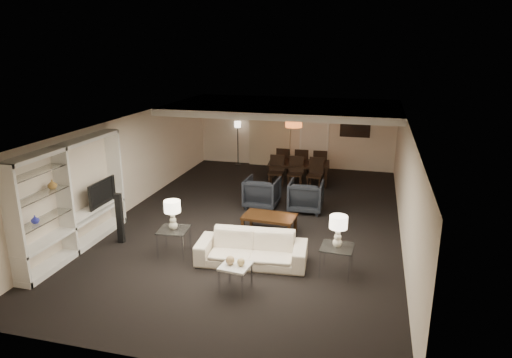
{
  "coord_description": "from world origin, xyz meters",
  "views": [
    {
      "loc": [
        2.71,
        -10.4,
        4.31
      ],
      "look_at": [
        0.0,
        0.0,
        1.1
      ],
      "focal_mm": 32.0,
      "sensor_mm": 36.0,
      "label": 1
    }
  ],
  "objects": [
    {
      "name": "chair_fl",
      "position": [
        -0.1,
        4.09,
        0.5
      ],
      "size": [
        0.48,
        0.48,
        1.0
      ],
      "primitive_type": null,
      "rotation": [
        0.0,
        0.0,
        3.11
      ],
      "color": "black",
      "rests_on": "floor"
    },
    {
      "name": "wall_right",
      "position": [
        3.5,
        0.0,
        1.25
      ],
      "size": [
        0.02,
        11.0,
        2.5
      ],
      "primitive_type": "cube",
      "color": "beige",
      "rests_on": "ground"
    },
    {
      "name": "floor",
      "position": [
        0.0,
        0.0,
        0.0
      ],
      "size": [
        11.0,
        11.0,
        0.0
      ],
      "primitive_type": "plane",
      "color": "black",
      "rests_on": "ground"
    },
    {
      "name": "gold_gourd_a",
      "position": [
        0.4,
        -3.37,
        0.59
      ],
      "size": [
        0.16,
        0.16,
        0.16
      ],
      "primitive_type": "sphere",
      "color": "tan",
      "rests_on": "marble_table"
    },
    {
      "name": "door",
      "position": [
        0.7,
        5.47,
        1.05
      ],
      "size": [
        0.9,
        0.05,
        2.1
      ],
      "primitive_type": "cube",
      "color": "silver",
      "rests_on": "wall_back"
    },
    {
      "name": "dining_table",
      "position": [
        0.5,
        3.44,
        0.34
      ],
      "size": [
        2.02,
        1.26,
        0.67
      ],
      "primitive_type": "imported",
      "rotation": [
        0.0,
        0.0,
        0.1
      ],
      "color": "black",
      "rests_on": "floor"
    },
    {
      "name": "vase_amber",
      "position": [
        -3.31,
        -3.16,
        1.65
      ],
      "size": [
        0.18,
        0.18,
        0.19
      ],
      "primitive_type": "imported",
      "color": "#A87A38",
      "rests_on": "media_unit"
    },
    {
      "name": "sofa",
      "position": [
        0.5,
        -2.27,
        0.32
      ],
      "size": [
        2.28,
        1.05,
        0.65
      ],
      "primitive_type": "imported",
      "rotation": [
        0.0,
        0.0,
        0.08
      ],
      "color": "beige",
      "rests_on": "floor"
    },
    {
      "name": "painting",
      "position": [
        2.1,
        5.46,
        1.55
      ],
      "size": [
        0.95,
        0.04,
        0.65
      ],
      "primitive_type": "cube",
      "color": "#142D38",
      "rests_on": "wall_back"
    },
    {
      "name": "media_unit",
      "position": [
        -3.31,
        -2.6,
        1.18
      ],
      "size": [
        0.38,
        3.4,
        2.35
      ],
      "primitive_type": null,
      "color": "white",
      "rests_on": "wall_left"
    },
    {
      "name": "ceiling_soffit",
      "position": [
        0.0,
        3.5,
        2.4
      ],
      "size": [
        7.0,
        4.0,
        0.2
      ],
      "primitive_type": "cube",
      "color": "silver",
      "rests_on": "ceiling"
    },
    {
      "name": "chair_nm",
      "position": [
        0.5,
        2.79,
        0.5
      ],
      "size": [
        0.48,
        0.48,
        1.0
      ],
      "primitive_type": null,
      "rotation": [
        0.0,
        0.0,
        0.03
      ],
      "color": "black",
      "rests_on": "floor"
    },
    {
      "name": "gold_gourd_b",
      "position": [
        0.6,
        -3.37,
        0.58
      ],
      "size": [
        0.14,
        0.14,
        0.14
      ],
      "primitive_type": "sphere",
      "color": "#D6B671",
      "rests_on": "marble_table"
    },
    {
      "name": "marble_table",
      "position": [
        0.5,
        -3.37,
        0.25
      ],
      "size": [
        0.56,
        0.56,
        0.51
      ],
      "primitive_type": null,
      "rotation": [
        0.0,
        0.0,
        -0.12
      ],
      "color": "white",
      "rests_on": "floor"
    },
    {
      "name": "pendant_light",
      "position": [
        0.3,
        3.5,
        1.92
      ],
      "size": [
        0.52,
        0.52,
        0.24
      ],
      "primitive_type": "cylinder",
      "color": "#D8591E",
      "rests_on": "ceiling_soffit"
    },
    {
      "name": "wall_front",
      "position": [
        0.0,
        -5.5,
        1.25
      ],
      "size": [
        7.0,
        0.02,
        2.5
      ],
      "primitive_type": "cube",
      "color": "beige",
      "rests_on": "ground"
    },
    {
      "name": "side_table_right",
      "position": [
        2.2,
        -2.27,
        0.28
      ],
      "size": [
        0.64,
        0.64,
        0.57
      ],
      "primitive_type": null,
      "rotation": [
        0.0,
        0.0,
        -0.06
      ],
      "color": "white",
      "rests_on": "floor"
    },
    {
      "name": "chair_nl",
      "position": [
        -0.1,
        2.79,
        0.5
      ],
      "size": [
        0.47,
        0.47,
        1.0
      ],
      "primitive_type": null,
      "rotation": [
        0.0,
        0.0,
        0.02
      ],
      "color": "black",
      "rests_on": "floor"
    },
    {
      "name": "armchair_left",
      "position": [
        -0.1,
        1.03,
        0.41
      ],
      "size": [
        0.91,
        0.93,
        0.82
      ],
      "primitive_type": "imported",
      "rotation": [
        0.0,
        0.0,
        3.11
      ],
      "color": "black",
      "rests_on": "floor"
    },
    {
      "name": "table_lamp_right",
      "position": [
        2.2,
        -2.27,
        0.88
      ],
      "size": [
        0.35,
        0.35,
        0.63
      ],
      "primitive_type": null,
      "rotation": [
        0.0,
        0.0,
        0.0
      ],
      "color": "#F2E7CC",
      "rests_on": "side_table_right"
    },
    {
      "name": "armchair_right",
      "position": [
        1.1,
        1.03,
        0.41
      ],
      "size": [
        0.9,
        0.93,
        0.82
      ],
      "primitive_type": "imported",
      "rotation": [
        0.0,
        0.0,
        3.17
      ],
      "color": "black",
      "rests_on": "floor"
    },
    {
      "name": "vase_blue",
      "position": [
        -3.31,
        -3.74,
        1.14
      ],
      "size": [
        0.15,
        0.15,
        0.16
      ],
      "primitive_type": "imported",
      "color": "#292EB3",
      "rests_on": "media_unit"
    },
    {
      "name": "floor_speaker",
      "position": [
        -2.61,
        -2.02,
        0.58
      ],
      "size": [
        0.14,
        0.14,
        1.15
      ],
      "primitive_type": "cube",
      "rotation": [
        0.0,
        0.0,
        0.11
      ],
      "color": "black",
      "rests_on": "floor"
    },
    {
      "name": "wall_back",
      "position": [
        0.0,
        5.5,
        1.25
      ],
      "size": [
        7.0,
        0.02,
        2.5
      ],
      "primitive_type": "cube",
      "color": "beige",
      "rests_on": "ground"
    },
    {
      "name": "ceiling",
      "position": [
        0.0,
        0.0,
        2.5
      ],
      "size": [
        7.0,
        11.0,
        0.02
      ],
      "primitive_type": "cube",
      "color": "silver",
      "rests_on": "ground"
    },
    {
      "name": "television",
      "position": [
        -3.28,
        -1.73,
        1.04
      ],
      "size": [
        1.0,
        0.13,
        0.57
      ],
      "primitive_type": "imported",
      "rotation": [
        0.0,
        0.0,
        1.57
      ],
      "color": "black",
      "rests_on": "media_unit"
    },
    {
      "name": "side_table_left",
      "position": [
        -1.2,
        -2.27,
        0.28
      ],
      "size": [
        0.67,
        0.67,
        0.57
      ],
      "primitive_type": null,
      "rotation": [
        0.0,
        0.0,
        0.11
      ],
      "color": "silver",
      "rests_on": "floor"
    },
    {
      "name": "floor_lamp",
      "position": [
        -2.04,
        5.2,
        0.8
      ],
      "size": [
        0.27,
        0.27,
        1.61
      ],
      "primitive_type": null,
      "rotation": [
        0.0,
        0.0,
        0.2
      ],
      "color": "black",
      "rests_on": "floor"
    },
    {
      "name": "table_lamp_left",
      "position": [
        -1.2,
        -2.27,
        0.88
      ],
      "size": [
        0.36,
        0.36,
        0.63
      ],
      "primitive_type": null,
      "rotation": [
        0.0,
        0.0,
        -0.06
      ],
      "color": "beige",
      "rests_on": "side_table_left"
    },
    {
      "name": "chair_fr",
      "position": [
        1.1,
        4.09,
        0.5
      ],
      "size": [
        0.49,
        0.49,
        1.0
      ],
      "primitive_type": null,
      "rotation": [
        0.0,
        0.0,
        3.2
      ],
      "color": "black",
      "rests_on": "floor"
    },
    {
      "name": "coffee_table",
      "position": [
        0.5,
        -0.67,
        0.22
      ],
      "size": [
        1.26,
        0.79,
        0.44
      ],
      "primitive_type": null,
      "rotation": [
        0.0,
        0.0,
        -0.07
      ],
      "color": "#301D0D",
      "rests_on": "floor"
    },
    {
      "name": "wall_left",
      "position": [
        -3.5,
        0.0,
        1.25
      ],
      "size": [
        0.02,
        11.0,
        2.5
      ],
      "primitive_type": "cube",
      "color": "beige",
      "rests_on": "ground"
    },
    {
      "name": "chair_nr",
      "position": [
        1.1,
        2.79,
        0.5
      ],
      "size": [
        0.5,
        0.5,
        1.0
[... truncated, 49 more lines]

